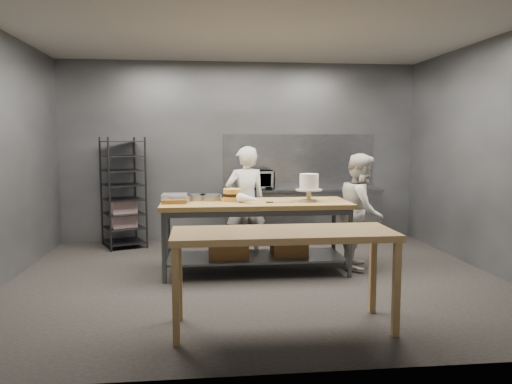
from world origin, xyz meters
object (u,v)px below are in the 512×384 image
at_px(chef_right, 361,211).
at_px(layer_cake, 232,195).
at_px(near_counter, 283,240).
at_px(microwave, 257,180).
at_px(frosted_cake_stand, 309,184).
at_px(work_table, 255,228).
at_px(chef_behind, 246,203).
at_px(speed_rack, 123,194).

distance_m(chef_right, layer_cake, 1.74).
distance_m(near_counter, microwave, 3.79).
bearing_deg(chef_right, frosted_cake_stand, 121.96).
relative_size(work_table, layer_cake, 9.99).
bearing_deg(work_table, chef_behind, 94.07).
xyz_separation_m(work_table, speed_rack, (-1.92, 1.76, 0.28)).
height_order(work_table, chef_right, chef_right).
relative_size(speed_rack, chef_behind, 1.08).
bearing_deg(work_table, layer_cake, 160.92).
height_order(speed_rack, frosted_cake_stand, speed_rack).
bearing_deg(layer_cake, chef_behind, 70.78).
relative_size(speed_rack, frosted_cake_stand, 4.92).
xyz_separation_m(work_table, chef_right, (1.44, 0.11, 0.19)).
distance_m(near_counter, chef_behind, 2.69).
bearing_deg(near_counter, speed_rack, 117.98).
xyz_separation_m(frosted_cake_stand, layer_cake, (-0.98, 0.13, -0.14)).
distance_m(chef_right, frosted_cake_stand, 0.85).
distance_m(chef_behind, chef_right, 1.63).
bearing_deg(work_table, chef_right, 4.38).
bearing_deg(chef_right, near_counter, 166.79).
xyz_separation_m(chef_behind, microwave, (0.29, 1.09, 0.24)).
relative_size(chef_behind, microwave, 2.99).
relative_size(chef_behind, frosted_cake_stand, 4.55).
bearing_deg(microwave, chef_right, -55.06).
relative_size(work_table, chef_right, 1.57).
xyz_separation_m(speed_rack, frosted_cake_stand, (2.61, -1.80, 0.29)).
bearing_deg(layer_cake, near_counter, -80.77).
height_order(near_counter, chef_right, chef_right).
bearing_deg(microwave, chef_behind, -104.72).
xyz_separation_m(chef_behind, layer_cake, (-0.23, -0.66, 0.19)).
distance_m(chef_right, microwave, 2.13).
height_order(frosted_cake_stand, layer_cake, frosted_cake_stand).
height_order(chef_right, microwave, chef_right).
bearing_deg(frosted_cake_stand, microwave, 103.86).
bearing_deg(work_table, microwave, 82.85).
bearing_deg(layer_cake, chef_right, 0.41).
bearing_deg(speed_rack, layer_cake, -45.56).
xyz_separation_m(chef_right, frosted_cake_stand, (-0.75, -0.14, 0.38)).
height_order(microwave, frosted_cake_stand, frosted_cake_stand).
bearing_deg(chef_right, speed_rack, 84.96).
bearing_deg(near_counter, chef_behind, 92.12).
bearing_deg(speed_rack, frosted_cake_stand, -34.52).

